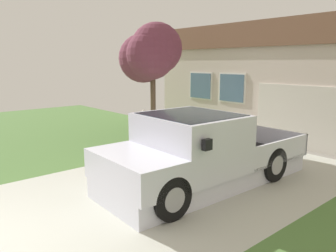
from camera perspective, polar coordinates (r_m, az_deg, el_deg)
name	(u,v)px	position (r m, az deg, el deg)	size (l,w,h in m)	color
pickup_truck	(194,155)	(7.26, 4.55, -5.00)	(2.21, 5.10, 1.64)	silver
person_with_hat	(144,136)	(8.27, -4.13, -1.75)	(0.51, 0.51, 1.58)	#333842
handbag	(133,167)	(8.45, -6.13, -7.01)	(0.34, 0.18, 0.40)	beige
house_with_garage	(298,79)	(14.13, 21.59, 7.62)	(10.53, 5.55, 4.11)	beige
neighbor_tree	(150,54)	(11.68, -3.10, 12.32)	(2.31, 1.98, 4.07)	brown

